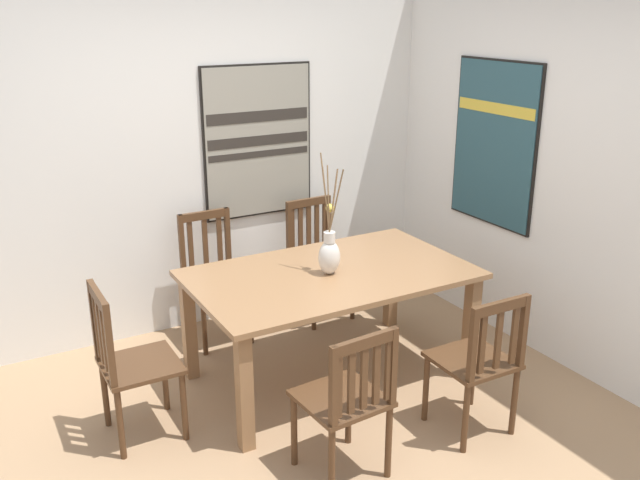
{
  "coord_description": "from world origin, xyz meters",
  "views": [
    {
      "loc": [
        -1.76,
        -2.97,
        2.39
      ],
      "look_at": [
        0.28,
        0.65,
        0.95
      ],
      "focal_mm": 38.58,
      "sensor_mm": 36.0,
      "label": 1
    }
  ],
  "objects_px": {
    "chair_2": "(348,399)",
    "chair_3": "(129,361)",
    "centerpiece_vase": "(329,252)",
    "chair_4": "(479,361)",
    "painting_on_back_wall": "(258,141)",
    "painting_on_side_wall": "(495,144)",
    "chair_1": "(213,276)",
    "dining_table": "(330,286)",
    "chair_0": "(317,256)"
  },
  "relations": [
    {
      "from": "chair_3",
      "to": "painting_on_back_wall",
      "type": "relative_size",
      "value": 0.81
    },
    {
      "from": "centerpiece_vase",
      "to": "chair_4",
      "type": "bearing_deg",
      "value": -65.12
    },
    {
      "from": "chair_3",
      "to": "dining_table",
      "type": "bearing_deg",
      "value": 1.1
    },
    {
      "from": "dining_table",
      "to": "painting_on_side_wall",
      "type": "relative_size",
      "value": 1.49
    },
    {
      "from": "centerpiece_vase",
      "to": "chair_3",
      "type": "height_order",
      "value": "centerpiece_vase"
    },
    {
      "from": "chair_4",
      "to": "centerpiece_vase",
      "type": "bearing_deg",
      "value": 114.88
    },
    {
      "from": "centerpiece_vase",
      "to": "chair_4",
      "type": "relative_size",
      "value": 0.86
    },
    {
      "from": "chair_0",
      "to": "chair_1",
      "type": "distance_m",
      "value": 0.86
    },
    {
      "from": "painting_on_back_wall",
      "to": "painting_on_side_wall",
      "type": "distance_m",
      "value": 1.77
    },
    {
      "from": "chair_0",
      "to": "chair_2",
      "type": "relative_size",
      "value": 1.06
    },
    {
      "from": "chair_4",
      "to": "dining_table",
      "type": "bearing_deg",
      "value": 113.35
    },
    {
      "from": "chair_1",
      "to": "painting_on_back_wall",
      "type": "height_order",
      "value": "painting_on_back_wall"
    },
    {
      "from": "centerpiece_vase",
      "to": "painting_on_back_wall",
      "type": "distance_m",
      "value": 1.34
    },
    {
      "from": "chair_2",
      "to": "dining_table",
      "type": "bearing_deg",
      "value": 64.72
    },
    {
      "from": "chair_1",
      "to": "painting_on_side_wall",
      "type": "bearing_deg",
      "value": -21.92
    },
    {
      "from": "centerpiece_vase",
      "to": "dining_table",
      "type": "bearing_deg",
      "value": 47.93
    },
    {
      "from": "chair_2",
      "to": "painting_on_back_wall",
      "type": "height_order",
      "value": "painting_on_back_wall"
    },
    {
      "from": "centerpiece_vase",
      "to": "painting_on_side_wall",
      "type": "xyz_separation_m",
      "value": [
        1.5,
        0.18,
        0.51
      ]
    },
    {
      "from": "chair_1",
      "to": "chair_3",
      "type": "distance_m",
      "value": 1.3
    },
    {
      "from": "chair_1",
      "to": "painting_on_side_wall",
      "type": "height_order",
      "value": "painting_on_side_wall"
    },
    {
      "from": "chair_3",
      "to": "painting_on_side_wall",
      "type": "relative_size",
      "value": 0.78
    },
    {
      "from": "centerpiece_vase",
      "to": "painting_on_back_wall",
      "type": "height_order",
      "value": "painting_on_back_wall"
    },
    {
      "from": "painting_on_back_wall",
      "to": "painting_on_side_wall",
      "type": "relative_size",
      "value": 0.97
    },
    {
      "from": "centerpiece_vase",
      "to": "chair_2",
      "type": "height_order",
      "value": "centerpiece_vase"
    },
    {
      "from": "chair_0",
      "to": "painting_on_side_wall",
      "type": "bearing_deg",
      "value": -35.35
    },
    {
      "from": "painting_on_back_wall",
      "to": "painting_on_side_wall",
      "type": "height_order",
      "value": "painting_on_side_wall"
    },
    {
      "from": "dining_table",
      "to": "centerpiece_vase",
      "type": "distance_m",
      "value": 0.25
    },
    {
      "from": "centerpiece_vase",
      "to": "chair_2",
      "type": "relative_size",
      "value": 0.87
    },
    {
      "from": "chair_1",
      "to": "chair_2",
      "type": "relative_size",
      "value": 1.08
    },
    {
      "from": "chair_3",
      "to": "painting_on_side_wall",
      "type": "height_order",
      "value": "painting_on_side_wall"
    },
    {
      "from": "dining_table",
      "to": "painting_on_back_wall",
      "type": "distance_m",
      "value": 1.43
    },
    {
      "from": "chair_2",
      "to": "chair_0",
      "type": "bearing_deg",
      "value": 65.16
    },
    {
      "from": "chair_0",
      "to": "painting_on_side_wall",
      "type": "xyz_separation_m",
      "value": [
        1.07,
        -0.76,
        0.93
      ]
    },
    {
      "from": "chair_2",
      "to": "chair_4",
      "type": "xyz_separation_m",
      "value": [
        0.86,
        -0.02,
        -0.01
      ]
    },
    {
      "from": "centerpiece_vase",
      "to": "chair_2",
      "type": "distance_m",
      "value": 1.1
    },
    {
      "from": "centerpiece_vase",
      "to": "chair_1",
      "type": "xyz_separation_m",
      "value": [
        -0.43,
        0.96,
        -0.42
      ]
    },
    {
      "from": "centerpiece_vase",
      "to": "chair_4",
      "type": "distance_m",
      "value": 1.13
    },
    {
      "from": "dining_table",
      "to": "chair_2",
      "type": "bearing_deg",
      "value": -115.28
    },
    {
      "from": "painting_on_back_wall",
      "to": "chair_1",
      "type": "bearing_deg",
      "value": -150.86
    },
    {
      "from": "chair_1",
      "to": "painting_on_back_wall",
      "type": "xyz_separation_m",
      "value": [
        0.52,
        0.29,
        0.91
      ]
    },
    {
      "from": "dining_table",
      "to": "chair_0",
      "type": "xyz_separation_m",
      "value": [
        0.42,
        0.92,
        -0.17
      ]
    },
    {
      "from": "chair_2",
      "to": "painting_on_side_wall",
      "type": "distance_m",
      "value": 2.41
    },
    {
      "from": "chair_3",
      "to": "chair_4",
      "type": "distance_m",
      "value": 1.97
    },
    {
      "from": "centerpiece_vase",
      "to": "chair_1",
      "type": "distance_m",
      "value": 1.13
    },
    {
      "from": "centerpiece_vase",
      "to": "painting_on_side_wall",
      "type": "height_order",
      "value": "painting_on_side_wall"
    },
    {
      "from": "dining_table",
      "to": "painting_on_side_wall",
      "type": "bearing_deg",
      "value": 6.2
    },
    {
      "from": "chair_2",
      "to": "chair_3",
      "type": "height_order",
      "value": "chair_3"
    },
    {
      "from": "chair_1",
      "to": "chair_2",
      "type": "bearing_deg",
      "value": -89.95
    },
    {
      "from": "chair_2",
      "to": "painting_on_back_wall",
      "type": "bearing_deg",
      "value": 76.54
    },
    {
      "from": "painting_on_back_wall",
      "to": "chair_2",
      "type": "bearing_deg",
      "value": -103.46
    }
  ]
}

